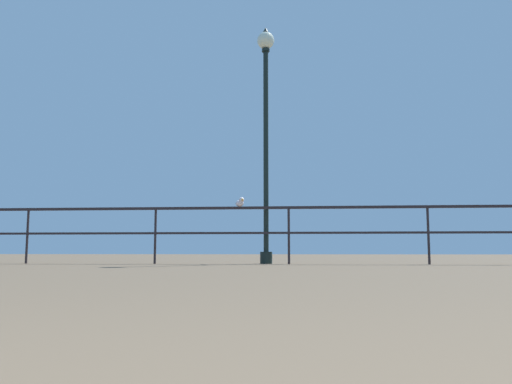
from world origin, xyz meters
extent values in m
cube|color=black|center=(0.00, 9.88, 1.02)|extent=(24.68, 0.05, 0.05)
cube|color=black|center=(0.00, 9.88, 0.56)|extent=(24.68, 0.04, 0.04)
cylinder|color=black|center=(-4.94, 9.88, 0.51)|extent=(0.04, 0.04, 1.02)
cylinder|color=black|center=(-2.47, 9.88, 0.51)|extent=(0.04, 0.04, 1.02)
cylinder|color=black|center=(0.00, 9.88, 0.51)|extent=(0.04, 0.04, 1.02)
cylinder|color=black|center=(2.47, 9.88, 0.51)|extent=(0.04, 0.04, 1.02)
cylinder|color=black|center=(-0.42, 10.07, 0.11)|extent=(0.23, 0.23, 0.22)
cylinder|color=black|center=(-0.42, 10.07, 2.14)|extent=(0.09, 0.09, 3.84)
cylinder|color=black|center=(-0.42, 10.07, 4.09)|extent=(0.15, 0.15, 0.06)
sphere|color=silver|center=(-0.42, 10.07, 4.28)|extent=(0.33, 0.33, 0.33)
cone|color=black|center=(-0.42, 10.07, 4.50)|extent=(0.11, 0.11, 0.10)
ellipsoid|color=white|center=(-0.90, 9.88, 1.11)|extent=(0.22, 0.26, 0.12)
ellipsoid|color=gray|center=(-0.90, 9.88, 1.12)|extent=(0.18, 0.22, 0.04)
sphere|color=white|center=(-0.85, 9.80, 1.16)|extent=(0.10, 0.10, 0.10)
cone|color=gold|center=(-0.82, 9.73, 1.16)|extent=(0.06, 0.06, 0.04)
cube|color=gray|center=(-0.95, 9.99, 1.11)|extent=(0.08, 0.09, 0.02)
camera|label=1|loc=(0.17, 0.63, 0.26)|focal=35.74mm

